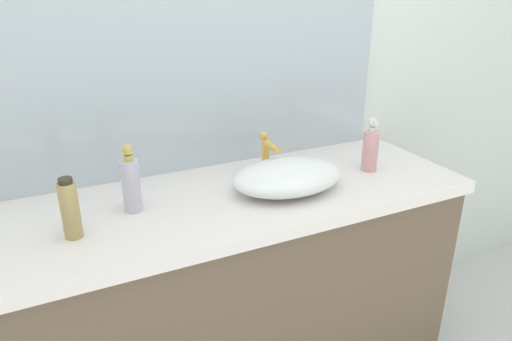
# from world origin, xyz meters

# --- Properties ---
(bathroom_wall_rear) EXTENTS (6.00, 0.06, 2.60)m
(bathroom_wall_rear) POSITION_xyz_m (0.00, 0.73, 1.30)
(bathroom_wall_rear) COLOR silver
(bathroom_wall_rear) RESTS_ON ground
(vanity_counter) EXTENTS (1.72, 0.56, 0.89)m
(vanity_counter) POSITION_xyz_m (-0.10, 0.41, 0.45)
(vanity_counter) COLOR brown
(vanity_counter) RESTS_ON ground
(wall_mirror_panel) EXTENTS (1.56, 0.01, 1.01)m
(wall_mirror_panel) POSITION_xyz_m (-0.10, 0.69, 1.40)
(wall_mirror_panel) COLOR #B2BCC6
(wall_mirror_panel) RESTS_ON vanity_counter
(sink_basin) EXTENTS (0.39, 0.28, 0.10)m
(sink_basin) POSITION_xyz_m (0.11, 0.36, 0.94)
(sink_basin) COLOR white
(sink_basin) RESTS_ON vanity_counter
(faucet) EXTENTS (0.03, 0.12, 0.16)m
(faucet) POSITION_xyz_m (0.11, 0.52, 0.98)
(faucet) COLOR gold
(faucet) RESTS_ON vanity_counter
(soap_dispenser) EXTENTS (0.06, 0.06, 0.22)m
(soap_dispenser) POSITION_xyz_m (-0.40, 0.43, 0.98)
(soap_dispenser) COLOR silver
(soap_dispenser) RESTS_ON vanity_counter
(lotion_bottle) EXTENTS (0.05, 0.05, 0.18)m
(lotion_bottle) POSITION_xyz_m (-0.59, 0.34, 0.98)
(lotion_bottle) COLOR tan
(lotion_bottle) RESTS_ON vanity_counter
(perfume_bottle) EXTENTS (0.06, 0.06, 0.20)m
(perfume_bottle) POSITION_xyz_m (0.48, 0.38, 0.98)
(perfume_bottle) COLOR pink
(perfume_bottle) RESTS_ON vanity_counter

